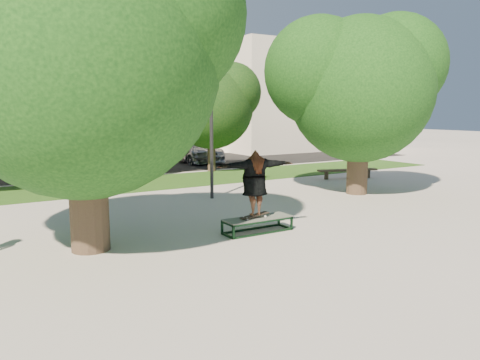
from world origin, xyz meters
TOP-DOWN VIEW (x-y plane):
  - ground at (0.00, 0.00)m, footprint 120.00×120.00m
  - grass_strip at (1.00, 9.50)m, footprint 30.00×4.00m
  - asphalt_strip at (0.00, 16.00)m, footprint 40.00×8.00m
  - tree_left at (-4.29, 1.09)m, footprint 6.96×5.95m
  - tree_right at (5.92, 3.08)m, footprint 6.24×5.33m
  - bg_tree_mid at (-1.08, 12.08)m, footprint 5.76×4.92m
  - bg_tree_right at (4.43, 11.57)m, footprint 5.04×4.31m
  - lamppost at (1.00, 5.00)m, footprint 0.25×0.15m
  - office_building at (-2.00, 31.98)m, footprint 30.00×14.12m
  - side_building at (18.00, 22.00)m, footprint 15.00×10.00m
  - grind_box at (-0.21, 0.34)m, footprint 1.80×0.60m
  - skater_rig at (-0.30, 0.34)m, footprint 2.08×0.92m
  - bench at (8.50, 6.00)m, footprint 2.78×1.22m
  - car_silver_a at (-3.50, 14.28)m, footprint 2.28×4.88m
  - car_dark at (-0.50, 14.10)m, footprint 2.03×4.60m
  - car_grey at (-0.50, 14.92)m, footprint 2.73×5.84m
  - car_silver_b at (5.56, 16.11)m, footprint 2.51×5.47m

SIDE VIEW (x-z plane):
  - ground at x=0.00m, z-range 0.00..0.00m
  - asphalt_strip at x=0.00m, z-range 0.00..0.01m
  - grass_strip at x=1.00m, z-range 0.00..0.02m
  - grind_box at x=-0.21m, z-range 0.00..0.38m
  - bench at x=8.50m, z-range 0.15..0.58m
  - car_dark at x=-0.50m, z-range 0.00..1.47m
  - car_silver_b at x=5.56m, z-range 0.00..1.55m
  - car_grey at x=-0.50m, z-range 0.00..1.62m
  - car_silver_a at x=-3.50m, z-range 0.00..1.62m
  - skater_rig at x=-0.30m, z-range 0.41..2.13m
  - lamppost at x=1.00m, z-range 0.10..6.21m
  - bg_tree_right at x=4.43m, z-range 0.77..6.21m
  - side_building at x=18.00m, z-range 0.00..8.00m
  - bg_tree_mid at x=-1.08m, z-range 0.90..7.14m
  - tree_right at x=5.92m, z-range 0.84..7.35m
  - tree_left at x=-4.29m, z-range 0.86..7.98m
  - office_building at x=-2.00m, z-range 0.00..16.00m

